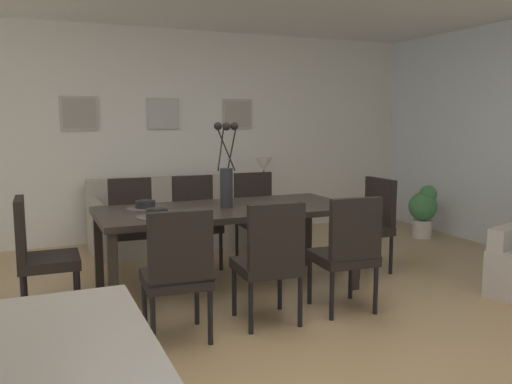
{
  "coord_description": "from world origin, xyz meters",
  "views": [
    {
      "loc": [
        -1.42,
        -3.38,
        1.5
      ],
      "look_at": [
        0.5,
        1.1,
        0.83
      ],
      "focal_mm": 37.35,
      "sensor_mm": 36.0,
      "label": 1
    }
  ],
  "objects_px": {
    "dining_chair_mid_right": "(257,211)",
    "potted_plant": "(424,209)",
    "dining_chair_near_left": "(178,269)",
    "dining_chair_near_right": "(132,221)",
    "dining_table": "(227,215)",
    "dining_chair_head_west": "(38,251)",
    "framed_picture_left": "(79,113)",
    "table_lamp": "(264,168)",
    "dining_chair_mid_left": "(348,248)",
    "centerpiece_vase": "(226,175)",
    "dining_chair_far_right": "(195,216)",
    "side_table": "(264,219)",
    "dining_chair_head_east": "(370,220)",
    "framed_picture_center": "(163,114)",
    "bowl_near_right": "(145,204)",
    "dining_chair_far_left": "(270,257)",
    "framed_picture_right": "(238,114)",
    "sofa": "(178,223)",
    "bowl_near_left": "(157,212)"
  },
  "relations": [
    {
      "from": "dining_chair_near_left",
      "to": "side_table",
      "type": "xyz_separation_m",
      "value": [
        1.8,
        2.63,
        -0.25
      ]
    },
    {
      "from": "side_table",
      "to": "potted_plant",
      "type": "xyz_separation_m",
      "value": [
        1.9,
        -0.73,
        0.11
      ]
    },
    {
      "from": "dining_chair_mid_right",
      "to": "table_lamp",
      "type": "distance_m",
      "value": 0.98
    },
    {
      "from": "dining_table",
      "to": "dining_chair_near_left",
      "type": "height_order",
      "value": "dining_chair_near_left"
    },
    {
      "from": "sofa",
      "to": "table_lamp",
      "type": "xyz_separation_m",
      "value": [
        1.08,
        -0.08,
        0.61
      ]
    },
    {
      "from": "dining_chair_mid_right",
      "to": "dining_chair_head_west",
      "type": "xyz_separation_m",
      "value": [
        -2.21,
        -0.94,
        0.0
      ]
    },
    {
      "from": "framed_picture_right",
      "to": "potted_plant",
      "type": "distance_m",
      "value": 2.68
    },
    {
      "from": "table_lamp",
      "to": "dining_chair_mid_right",
      "type": "bearing_deg",
      "value": -118.77
    },
    {
      "from": "side_table",
      "to": "dining_chair_head_east",
      "type": "bearing_deg",
      "value": -76.89
    },
    {
      "from": "dining_chair_near_left",
      "to": "dining_chair_far_right",
      "type": "relative_size",
      "value": 1.0
    },
    {
      "from": "dining_chair_mid_right",
      "to": "dining_chair_head_west",
      "type": "height_order",
      "value": "same"
    },
    {
      "from": "potted_plant",
      "to": "side_table",
      "type": "bearing_deg",
      "value": 159.09
    },
    {
      "from": "dining_chair_near_left",
      "to": "dining_chair_near_right",
      "type": "bearing_deg",
      "value": 89.12
    },
    {
      "from": "bowl_near_right",
      "to": "framed_picture_right",
      "type": "distance_m",
      "value": 2.74
    },
    {
      "from": "dining_chair_near_left",
      "to": "framed_picture_left",
      "type": "height_order",
      "value": "framed_picture_left"
    },
    {
      "from": "dining_chair_near_right",
      "to": "dining_chair_far_right",
      "type": "bearing_deg",
      "value": -2.03
    },
    {
      "from": "framed_picture_center",
      "to": "sofa",
      "type": "bearing_deg",
      "value": -85.32
    },
    {
      "from": "dining_chair_mid_left",
      "to": "centerpiece_vase",
      "type": "bearing_deg",
      "value": 126.77
    },
    {
      "from": "bowl_near_left",
      "to": "framed_picture_center",
      "type": "bearing_deg",
      "value": 75.16
    },
    {
      "from": "dining_chair_mid_left",
      "to": "framed_picture_center",
      "type": "relative_size",
      "value": 2.31
    },
    {
      "from": "dining_chair_far_left",
      "to": "sofa",
      "type": "height_order",
      "value": "dining_chair_far_left"
    },
    {
      "from": "centerpiece_vase",
      "to": "dining_chair_head_east",
      "type": "bearing_deg",
      "value": 0.23
    },
    {
      "from": "bowl_near_left",
      "to": "side_table",
      "type": "xyz_separation_m",
      "value": [
        1.78,
        1.93,
        -0.52
      ]
    },
    {
      "from": "bowl_near_left",
      "to": "framed_picture_left",
      "type": "bearing_deg",
      "value": 97.53
    },
    {
      "from": "dining_chair_head_east",
      "to": "bowl_near_right",
      "type": "height_order",
      "value": "dining_chair_head_east"
    },
    {
      "from": "dining_chair_mid_right",
      "to": "framed_picture_left",
      "type": "distance_m",
      "value": 2.39
    },
    {
      "from": "dining_chair_near_right",
      "to": "dining_chair_mid_left",
      "type": "height_order",
      "value": "same"
    },
    {
      "from": "dining_chair_mid_right",
      "to": "framed_picture_left",
      "type": "relative_size",
      "value": 2.18
    },
    {
      "from": "dining_chair_far_left",
      "to": "dining_chair_head_west",
      "type": "distance_m",
      "value": 1.77
    },
    {
      "from": "dining_chair_head_west",
      "to": "framed_picture_right",
      "type": "relative_size",
      "value": 2.25
    },
    {
      "from": "dining_chair_head_west",
      "to": "centerpiece_vase",
      "type": "relative_size",
      "value": 1.25
    },
    {
      "from": "framed_picture_center",
      "to": "bowl_near_right",
      "type": "bearing_deg",
      "value": -107.87
    },
    {
      "from": "dining_chair_far_right",
      "to": "side_table",
      "type": "xyz_separation_m",
      "value": [
        1.14,
        0.83,
        -0.25
      ]
    },
    {
      "from": "dining_chair_far_left",
      "to": "dining_chair_mid_right",
      "type": "height_order",
      "value": "same"
    },
    {
      "from": "dining_chair_far_left",
      "to": "framed_picture_left",
      "type": "relative_size",
      "value": 2.18
    },
    {
      "from": "bowl_near_left",
      "to": "side_table",
      "type": "distance_m",
      "value": 2.68
    },
    {
      "from": "dining_chair_head_east",
      "to": "side_table",
      "type": "xyz_separation_m",
      "value": [
        -0.4,
        1.7,
        -0.25
      ]
    },
    {
      "from": "dining_table",
      "to": "dining_chair_near_left",
      "type": "relative_size",
      "value": 2.39
    },
    {
      "from": "side_table",
      "to": "potted_plant",
      "type": "relative_size",
      "value": 0.78
    },
    {
      "from": "dining_chair_mid_left",
      "to": "dining_chair_far_right",
      "type": "bearing_deg",
      "value": 111.25
    },
    {
      "from": "dining_chair_head_west",
      "to": "side_table",
      "type": "xyz_separation_m",
      "value": [
        2.65,
        1.74,
        -0.25
      ]
    },
    {
      "from": "dining_chair_mid_right",
      "to": "potted_plant",
      "type": "relative_size",
      "value": 1.37
    },
    {
      "from": "dining_chair_far_left",
      "to": "side_table",
      "type": "bearing_deg",
      "value": 66.97
    },
    {
      "from": "dining_table",
      "to": "dining_chair_mid_right",
      "type": "relative_size",
      "value": 2.39
    },
    {
      "from": "side_table",
      "to": "bowl_near_left",
      "type": "bearing_deg",
      "value": -132.55
    },
    {
      "from": "dining_chair_mid_left",
      "to": "side_table",
      "type": "xyz_separation_m",
      "value": [
        0.45,
        2.6,
        -0.25
      ]
    },
    {
      "from": "dining_table",
      "to": "dining_chair_head_west",
      "type": "relative_size",
      "value": 2.39
    },
    {
      "from": "sofa",
      "to": "potted_plant",
      "type": "bearing_deg",
      "value": -15.07
    },
    {
      "from": "dining_chair_far_left",
      "to": "framed_picture_right",
      "type": "height_order",
      "value": "framed_picture_right"
    },
    {
      "from": "dining_chair_far_left",
      "to": "dining_chair_head_east",
      "type": "distance_m",
      "value": 1.75
    }
  ]
}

